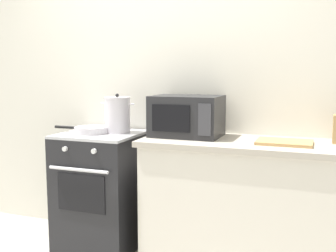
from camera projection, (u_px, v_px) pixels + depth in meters
back_wall at (195, 90)px, 3.28m from camera, size 4.40×0.10×2.50m
lower_cabinet_right at (262, 210)px, 2.85m from camera, size 1.64×0.56×0.88m
countertop_right at (264, 145)px, 2.79m from camera, size 1.70×0.60×0.04m
stove at (102, 190)px, 3.26m from camera, size 0.60×0.64×0.92m
stock_pot at (117, 115)px, 3.21m from camera, size 0.29×0.21×0.31m
frying_pan at (91, 130)px, 3.18m from camera, size 0.47×0.27×0.05m
microwave at (187, 116)px, 3.02m from camera, size 0.50×0.37×0.30m
cutting_board at (284, 142)px, 2.72m from camera, size 0.36×0.26×0.02m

